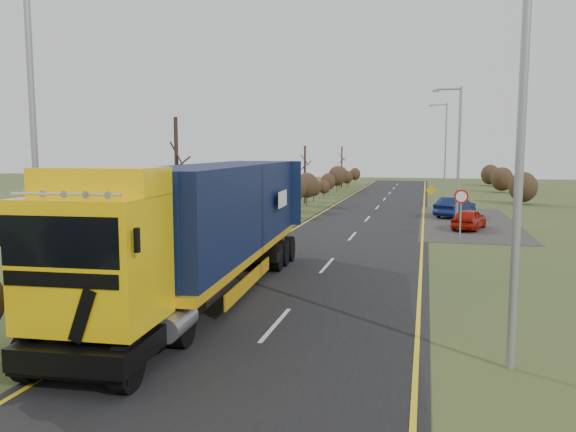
# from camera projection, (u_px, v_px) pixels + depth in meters

# --- Properties ---
(ground) EXTENTS (160.00, 160.00, 0.00)m
(ground) POSITION_uv_depth(u_px,v_px,m) (307.00, 290.00, 18.85)
(ground) COLOR #39481F
(ground) RESTS_ON ground
(road) EXTENTS (8.00, 120.00, 0.02)m
(road) POSITION_uv_depth(u_px,v_px,m) (347.00, 242.00, 28.49)
(road) COLOR black
(road) RESTS_ON ground
(layby) EXTENTS (6.00, 18.00, 0.02)m
(layby) POSITION_uv_depth(u_px,v_px,m) (467.00, 222.00, 36.59)
(layby) COLOR #292725
(layby) RESTS_ON ground
(lane_markings) EXTENTS (7.52, 116.00, 0.01)m
(lane_markings) POSITION_uv_depth(u_px,v_px,m) (346.00, 243.00, 28.19)
(lane_markings) COLOR yellow
(lane_markings) RESTS_ON road
(hedgerow) EXTENTS (2.24, 102.04, 6.05)m
(hedgerow) POSITION_uv_depth(u_px,v_px,m) (221.00, 212.00, 27.70)
(hedgerow) COLOR black
(hedgerow) RESTS_ON ground
(lorry) EXTENTS (3.39, 15.58, 4.30)m
(lorry) POSITION_uv_depth(u_px,v_px,m) (209.00, 221.00, 17.59)
(lorry) COLOR black
(lorry) RESTS_ON ground
(car_red_hatchback) EXTENTS (2.45, 3.90, 1.24)m
(car_red_hatchback) POSITION_uv_depth(u_px,v_px,m) (469.00, 219.00, 33.07)
(car_red_hatchback) COLOR #A81508
(car_red_hatchback) RESTS_ON ground
(car_blue_sedan) EXTENTS (3.10, 4.45, 1.39)m
(car_blue_sedan) POSITION_uv_depth(u_px,v_px,m) (455.00, 207.00, 39.34)
(car_blue_sedan) COLOR #0B1640
(car_blue_sedan) RESTS_ON ground
(streetlight_near) EXTENTS (2.16, 0.20, 10.20)m
(streetlight_near) POSITION_uv_depth(u_px,v_px,m) (515.00, 101.00, 11.40)
(streetlight_near) COLOR #929598
(streetlight_near) RESTS_ON ground
(streetlight_mid) EXTENTS (1.85, 0.18, 8.67)m
(streetlight_mid) POSITION_uv_depth(u_px,v_px,m) (457.00, 149.00, 35.83)
(streetlight_mid) COLOR #929598
(streetlight_mid) RESTS_ON ground
(streetlight_far) EXTENTS (2.08, 0.20, 9.79)m
(streetlight_far) POSITION_uv_depth(u_px,v_px,m) (444.00, 143.00, 61.78)
(streetlight_far) COLOR #929598
(streetlight_far) RESTS_ON ground
(left_pole) EXTENTS (0.16, 0.16, 10.07)m
(left_pole) POSITION_uv_depth(u_px,v_px,m) (34.00, 135.00, 14.02)
(left_pole) COLOR #929598
(left_pole) RESTS_ON ground
(speed_sign) EXTENTS (0.73, 0.10, 2.64)m
(speed_sign) POSITION_uv_depth(u_px,v_px,m) (461.00, 204.00, 29.06)
(speed_sign) COLOR #929598
(speed_sign) RESTS_ON ground
(warning_board) EXTENTS (0.76, 0.11, 1.99)m
(warning_board) POSITION_uv_depth(u_px,v_px,m) (431.00, 195.00, 43.02)
(warning_board) COLOR #929598
(warning_board) RESTS_ON ground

